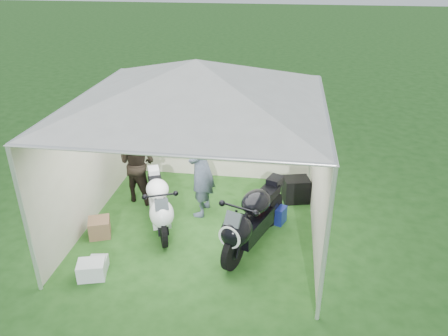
{
  "coord_description": "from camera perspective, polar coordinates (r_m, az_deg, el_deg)",
  "views": [
    {
      "loc": [
        1.4,
        -6.54,
        4.43
      ],
      "look_at": [
        0.38,
        0.35,
        1.01
      ],
      "focal_mm": 35.0,
      "sensor_mm": 36.0,
      "label": 1
    }
  ],
  "objects": [
    {
      "name": "motorcycle_black",
      "position": [
        7.16,
        3.57,
        -6.63
      ],
      "size": [
        1.01,
        1.95,
        1.01
      ],
      "rotation": [
        0.0,
        0.0,
        -0.38
      ],
      "color": "black",
      "rests_on": "ground"
    },
    {
      "name": "canopy_tent",
      "position": [
        6.97,
        -3.54,
        10.64
      ],
      "size": [
        5.66,
        5.66,
        3.0
      ],
      "color": "silver",
      "rests_on": "ground"
    },
    {
      "name": "crate_2",
      "position": [
        7.23,
        -16.03,
        -11.86
      ],
      "size": [
        0.31,
        0.27,
        0.2
      ],
      "primitive_type": "cube",
      "rotation": [
        0.0,
        0.0,
        0.19
      ],
      "color": "silver",
      "rests_on": "ground"
    },
    {
      "name": "crate_0",
      "position": [
        7.08,
        -16.91,
        -12.59
      ],
      "size": [
        0.47,
        0.41,
        0.27
      ],
      "primitive_type": "cube",
      "rotation": [
        0.0,
        0.0,
        0.27
      ],
      "color": "silver",
      "rests_on": "ground"
    },
    {
      "name": "person_blue_jacket",
      "position": [
        7.93,
        -2.98,
        0.15
      ],
      "size": [
        0.5,
        0.73,
        1.92
      ],
      "primitive_type": "imported",
      "rotation": [
        0.0,
        0.0,
        -1.63
      ],
      "color": "slate",
      "rests_on": "ground"
    },
    {
      "name": "person_dark_jacket",
      "position": [
        8.61,
        -11.24,
        0.7
      ],
      "size": [
        0.93,
        0.82,
        1.61
      ],
      "primitive_type": "imported",
      "rotation": [
        0.0,
        0.0,
        2.83
      ],
      "color": "black",
      "rests_on": "ground"
    },
    {
      "name": "motorcycle_white",
      "position": [
        7.76,
        -8.48,
        -4.62
      ],
      "size": [
        0.91,
        1.73,
        0.9
      ],
      "rotation": [
        0.0,
        0.0,
        0.39
      ],
      "color": "black",
      "rests_on": "ground"
    },
    {
      "name": "crate_1",
      "position": [
        7.95,
        -15.95,
        -7.48
      ],
      "size": [
        0.46,
        0.46,
        0.32
      ],
      "primitive_type": "cube",
      "rotation": [
        0.0,
        0.0,
        0.37
      ],
      "color": "brown",
      "rests_on": "ground"
    },
    {
      "name": "ground",
      "position": [
        8.02,
        -3.08,
        -7.44
      ],
      "size": [
        80.0,
        80.0,
        0.0
      ],
      "primitive_type": "plane",
      "color": "#1D4916",
      "rests_on": "ground"
    },
    {
      "name": "paddock_stand",
      "position": [
        8.09,
        6.48,
        -5.91
      ],
      "size": [
        0.49,
        0.4,
        0.32
      ],
      "primitive_type": "cube",
      "rotation": [
        0.0,
        0.0,
        -0.38
      ],
      "color": "#2435C2",
      "rests_on": "ground"
    },
    {
      "name": "equipment_box",
      "position": [
        8.76,
        9.36,
        -2.8
      ],
      "size": [
        0.57,
        0.5,
        0.49
      ],
      "primitive_type": "cube",
      "rotation": [
        0.0,
        0.0,
        0.25
      ],
      "color": "black",
      "rests_on": "ground"
    }
  ]
}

